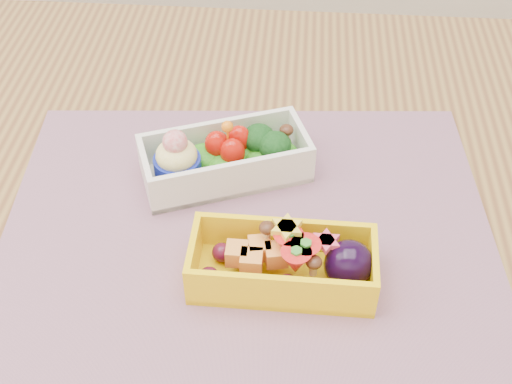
# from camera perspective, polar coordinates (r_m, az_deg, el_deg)

# --- Properties ---
(table) EXTENTS (1.20, 0.80, 0.75)m
(table) POSITION_cam_1_polar(r_m,az_deg,el_deg) (0.70, -0.28, -8.35)
(table) COLOR brown
(table) RESTS_ON ground
(placemat) EXTENTS (0.47, 0.38, 0.00)m
(placemat) POSITION_cam_1_polar(r_m,az_deg,el_deg) (0.62, -0.72, -2.84)
(placemat) COLOR #8E626B
(placemat) RESTS_ON table
(bento_white) EXTENTS (0.18, 0.12, 0.07)m
(bento_white) POSITION_cam_1_polar(r_m,az_deg,el_deg) (0.66, -2.70, 2.90)
(bento_white) COLOR silver
(bento_white) RESTS_ON placemat
(bento_yellow) EXTENTS (0.16, 0.07, 0.05)m
(bento_yellow) POSITION_cam_1_polar(r_m,az_deg,el_deg) (0.56, 2.63, -6.03)
(bento_yellow) COLOR yellow
(bento_yellow) RESTS_ON placemat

